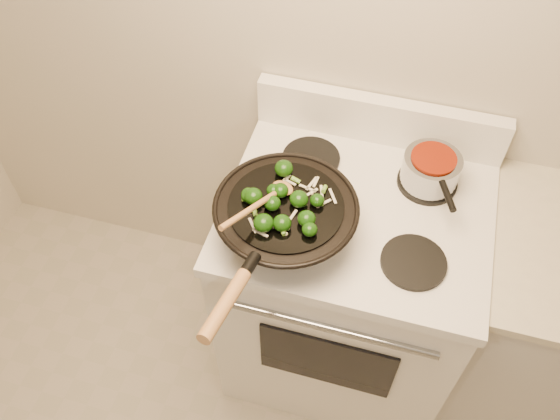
# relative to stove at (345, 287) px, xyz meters

# --- Properties ---
(stove) EXTENTS (0.78, 0.67, 1.08)m
(stove) POSITION_rel_stove_xyz_m (0.00, 0.00, 0.00)
(stove) COLOR white
(stove) RESTS_ON ground
(wok) EXTENTS (0.39, 0.65, 0.19)m
(wok) POSITION_rel_stove_xyz_m (-0.18, -0.16, 0.53)
(wok) COLOR black
(wok) RESTS_ON stove
(stirfry) EXTENTS (0.25, 0.25, 0.05)m
(stirfry) POSITION_rel_stove_xyz_m (-0.19, -0.16, 0.60)
(stirfry) COLOR #123808
(stirfry) RESTS_ON wok
(wooden_spoon) EXTENTS (0.13, 0.27, 0.10)m
(wooden_spoon) POSITION_rel_stove_xyz_m (-0.23, -0.17, 0.62)
(wooden_spoon) COLOR #AB7643
(wooden_spoon) RESTS_ON wok
(saucepan) EXTENTS (0.17, 0.26, 0.10)m
(saucepan) POSITION_rel_stove_xyz_m (0.18, 0.15, 0.51)
(saucepan) COLOR #93969B
(saucepan) RESTS_ON stove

